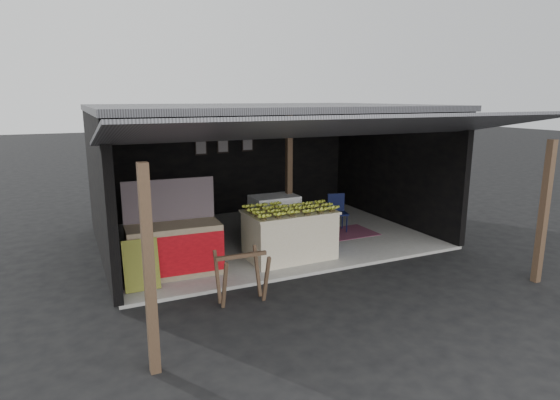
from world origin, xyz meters
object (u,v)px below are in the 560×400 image
white_crate (275,221)px  plastic_chair (337,209)px  banana_table (290,234)px  water_barrel (328,237)px  sawhorse (242,272)px  neighbor_stall (174,247)px

white_crate → plastic_chair: (1.82, 0.42, -0.03)m
banana_table → white_crate: white_crate is taller
white_crate → water_barrel: bearing=-36.9°
banana_table → sawhorse: bearing=-137.5°
sawhorse → plastic_chair: bearing=40.6°
white_crate → neighbor_stall: 2.46m
white_crate → neighbor_stall: size_ratio=0.64×
sawhorse → water_barrel: 3.04m
plastic_chair → neighbor_stall: bearing=-149.7°
banana_table → plastic_chair: banana_table is taller
sawhorse → water_barrel: bearing=35.1°
banana_table → sawhorse: (-1.55, -1.46, -0.03)m
white_crate → banana_table: bearing=-94.9°
sawhorse → plastic_chair: size_ratio=0.94×
water_barrel → plastic_chair: 1.44m
water_barrel → white_crate: bearing=143.6°
sawhorse → water_barrel: sawhorse is taller
banana_table → plastic_chair: (1.88, 1.29, 0.04)m
neighbor_stall → sawhorse: size_ratio=2.06×
banana_table → plastic_chair: size_ratio=1.98×
water_barrel → neighbor_stall: bearing=-178.0°
plastic_chair → banana_table: bearing=-131.5°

